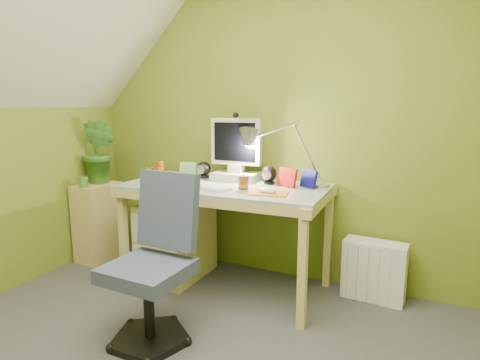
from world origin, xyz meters
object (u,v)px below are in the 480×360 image
at_px(desk, 226,236).
at_px(potted_plant, 99,151).
at_px(side_ledge, 99,222).
at_px(task_chair, 147,270).
at_px(radiator, 374,271).
at_px(desk_lamp, 295,139).
at_px(monitor, 236,144).

distance_m(desk, potted_plant, 1.34).
bearing_deg(side_ledge, desk, -0.13).
bearing_deg(desk, task_chair, -95.77).
xyz_separation_m(potted_plant, radiator, (2.24, 0.20, -0.73)).
bearing_deg(task_chair, side_ledge, 146.56).
distance_m(desk_lamp, radiator, 1.05).
bearing_deg(monitor, side_ledge, -175.90).
bearing_deg(desk, monitor, 87.87).
bearing_deg(side_ledge, radiator, 6.35).
distance_m(side_ledge, radiator, 2.26).
xyz_separation_m(monitor, task_chair, (-0.05, -1.01, -0.61)).
height_order(side_ledge, radiator, side_ledge).
xyz_separation_m(desk_lamp, radiator, (0.56, 0.07, -0.88)).
height_order(desk, monitor, monitor).
bearing_deg(radiator, side_ledge, -169.94).
relative_size(side_ledge, radiator, 1.61).
relative_size(desk_lamp, radiator, 1.57).
bearing_deg(task_chair, radiator, 46.95).
relative_size(monitor, task_chair, 0.63).
bearing_deg(radiator, task_chair, -130.92).
bearing_deg(desk_lamp, desk, -160.62).
bearing_deg(desk_lamp, potted_plant, -178.08).
xyz_separation_m(desk_lamp, task_chair, (-0.50, -1.01, -0.66)).
height_order(monitor, side_ledge, monitor).
relative_size(monitor, radiator, 1.33).
bearing_deg(radiator, monitor, -172.17).
height_order(desk_lamp, radiator, desk_lamp).
distance_m(desk, side_ledge, 1.24).
distance_m(task_chair, radiator, 1.53).
bearing_deg(potted_plant, radiator, 5.11).
distance_m(monitor, side_ledge, 1.43).
relative_size(side_ledge, potted_plant, 1.21).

